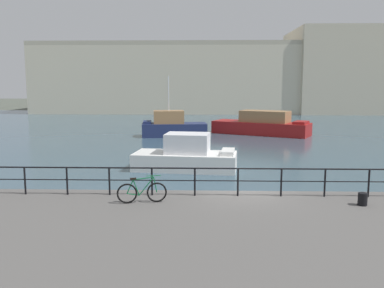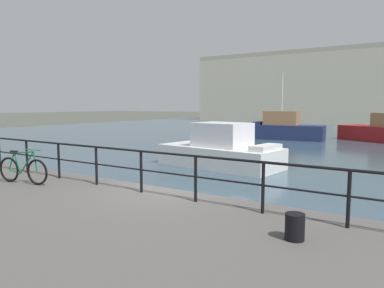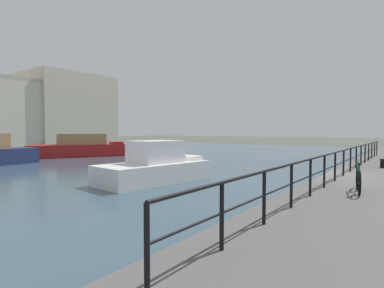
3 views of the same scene
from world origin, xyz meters
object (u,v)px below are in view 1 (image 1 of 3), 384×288
(moored_blue_motorboat, at_px, (173,126))
(mooring_bollard, at_px, (363,199))
(moored_cabin_cruiser, at_px, (186,156))
(harbor_building, at_px, (247,78))
(moored_white_yacht, at_px, (262,125))
(parked_bicycle, at_px, (142,192))

(moored_blue_motorboat, distance_m, mooring_bollard, 26.19)
(moored_cabin_cruiser, xyz_separation_m, mooring_bollard, (6.53, -9.52, 0.22))
(moored_cabin_cruiser, distance_m, moored_blue_motorboat, 15.37)
(harbor_building, distance_m, moored_white_yacht, 33.73)
(moored_blue_motorboat, bearing_deg, moored_cabin_cruiser, 90.81)
(harbor_building, relative_size, mooring_bollard, 136.81)
(moored_cabin_cruiser, bearing_deg, moored_white_yacht, 75.22)
(harbor_building, distance_m, mooring_bollard, 60.04)
(moored_blue_motorboat, height_order, moored_white_yacht, moored_blue_motorboat)
(mooring_bollard, bearing_deg, moored_cabin_cruiser, 124.45)
(moored_white_yacht, bearing_deg, harbor_building, 113.85)
(moored_blue_motorboat, bearing_deg, harbor_building, -113.27)
(harbor_building, distance_m, moored_blue_motorboat, 36.92)
(moored_white_yacht, xyz_separation_m, parked_bicycle, (-7.90, -26.42, 0.24))
(moored_blue_motorboat, height_order, parked_bicycle, moored_blue_motorboat)
(moored_white_yacht, xyz_separation_m, mooring_bollard, (-0.19, -26.50, 0.07))
(harbor_building, height_order, mooring_bollard, harbor_building)
(harbor_building, bearing_deg, parked_bicycle, -99.29)
(harbor_building, relative_size, moored_cabin_cruiser, 9.78)
(harbor_building, height_order, moored_white_yacht, harbor_building)
(parked_bicycle, bearing_deg, moored_cabin_cruiser, 72.23)
(mooring_bollard, bearing_deg, moored_white_yacht, 89.58)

